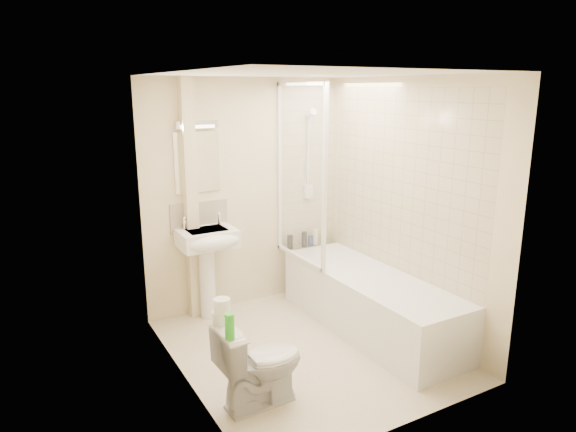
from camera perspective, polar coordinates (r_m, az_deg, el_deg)
floor at (r=4.79m, az=2.04°, el=-14.56°), size 2.50×2.50×0.00m
wall_back at (r=5.42m, az=-4.76°, el=2.38°), size 2.20×0.02×2.40m
wall_left at (r=3.90m, az=-11.74°, el=-2.50°), size 0.02×2.50×2.40m
wall_right at (r=4.99m, az=13.01°, el=1.06°), size 0.02×2.50×2.40m
ceiling at (r=4.20m, az=2.34°, el=15.52°), size 2.20×2.50×0.02m
tile_back at (r=5.72m, az=2.11°, el=5.32°), size 0.70×0.01×1.75m
tile_right at (r=4.98m, az=12.66°, el=3.68°), size 0.01×2.10×1.75m
pipe_boxing at (r=5.14m, az=-10.76°, el=1.54°), size 0.12×0.12×2.40m
splashback at (r=5.26m, az=-9.82°, el=-0.05°), size 0.60×0.02×0.30m
mirror at (r=5.15m, az=-10.07°, el=5.89°), size 0.46×0.01×0.60m
strip_light at (r=5.09m, az=-10.16°, el=9.99°), size 0.42×0.07×0.07m
bathtub at (r=5.09m, az=9.10°, el=-9.31°), size 0.70×2.10×0.55m
shower_screen at (r=5.16m, az=1.35°, el=4.66°), size 0.04×0.92×1.80m
shower_fixture at (r=5.66m, az=2.35°, el=6.46°), size 0.10×0.16×0.99m
pedestal_sink at (r=5.13m, az=-8.83°, el=-3.60°), size 0.56×0.50×1.07m
bottle_black_a at (r=5.70m, az=0.23°, el=-2.92°), size 0.06×0.06×0.16m
bottle_black_b at (r=5.79m, az=1.82°, el=-2.59°), size 0.06×0.06×0.17m
bottle_blue at (r=5.84m, az=2.52°, el=-2.72°), size 0.05×0.05×0.12m
bottle_cream at (r=5.86m, az=3.05°, el=-2.34°), size 0.07×0.07×0.18m
bottle_green at (r=5.93m, az=3.95°, el=-2.63°), size 0.07×0.07×0.09m
toilet at (r=3.92m, az=-3.10°, el=-15.99°), size 0.41×0.67×0.66m
toilet_roll_lower at (r=3.74m, az=-7.58°, el=-11.18°), size 0.11×0.11×0.09m
toilet_roll_upper at (r=3.67m, az=-7.34°, el=-9.91°), size 0.12×0.12×0.11m
green_bottle at (r=3.51m, az=-6.50°, el=-12.07°), size 0.07×0.07×0.18m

